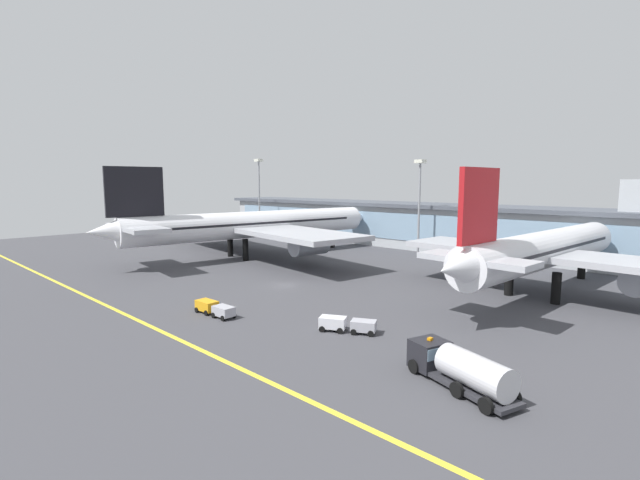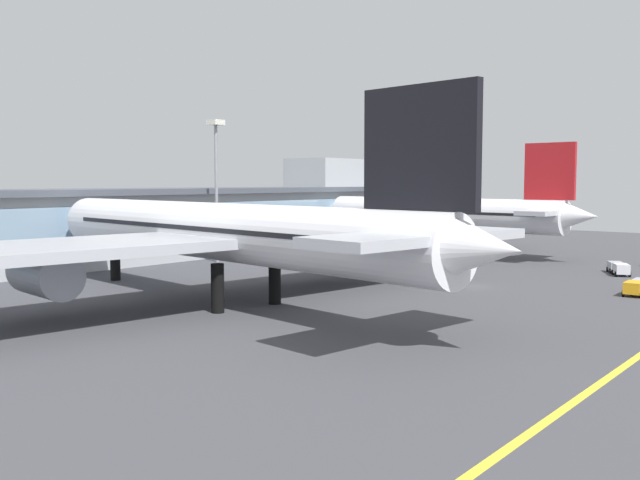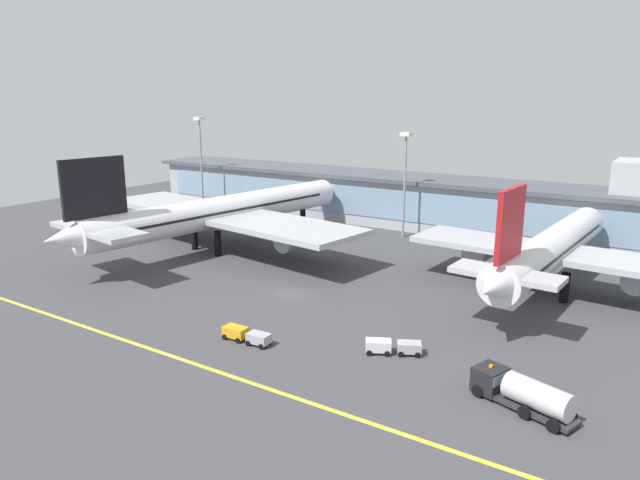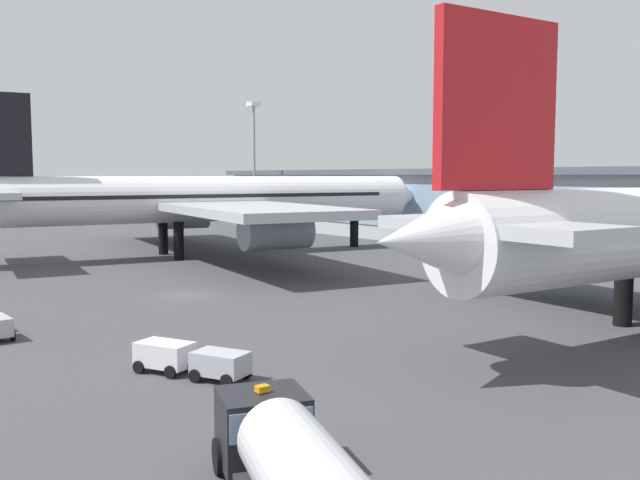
{
  "view_description": "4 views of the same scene",
  "coord_description": "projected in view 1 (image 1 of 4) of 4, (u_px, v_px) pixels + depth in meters",
  "views": [
    {
      "loc": [
        47.37,
        -42.33,
        14.65
      ],
      "look_at": [
        0.16,
        7.14,
        5.92
      ],
      "focal_mm": 25.3,
      "sensor_mm": 36.0,
      "label": 1
    },
    {
      "loc": [
        -67.24,
        -33.55,
        10.91
      ],
      "look_at": [
        -6.14,
        15.13,
        4.47
      ],
      "focal_mm": 39.81,
      "sensor_mm": 36.0,
      "label": 2
    },
    {
      "loc": [
        42.74,
        -58.69,
        25.38
      ],
      "look_at": [
        -2.91,
        11.9,
        4.39
      ],
      "focal_mm": 32.35,
      "sensor_mm": 36.0,
      "label": 3
    },
    {
      "loc": [
        47.93,
        -22.84,
        9.09
      ],
      "look_at": [
        -0.42,
        12.64,
        3.49
      ],
      "focal_mm": 38.84,
      "sensor_mm": 36.0,
      "label": 4
    }
  ],
  "objects": [
    {
      "name": "ground_plane",
      "position": [
        285.0,
        285.0,
        64.67
      ],
      "size": [
        185.93,
        185.93,
        0.0
      ],
      "primitive_type": "plane",
      "color": "#424247"
    },
    {
      "name": "taxiway_centreline_stripe",
      "position": [
        134.0,
        318.0,
        48.88
      ],
      "size": [
        148.74,
        0.5,
        0.01
      ],
      "primitive_type": "cube",
      "color": "yellow",
      "rests_on": "ground"
    },
    {
      "name": "terminal_building",
      "position": [
        456.0,
        226.0,
        96.35
      ],
      "size": [
        135.81,
        14.0,
        15.18
      ],
      "color": "#ADB2B7",
      "rests_on": "ground"
    },
    {
      "name": "airliner_near_left",
      "position": [
        253.0,
        225.0,
        88.87
      ],
      "size": [
        55.02,
        60.44,
        17.27
      ],
      "rotation": [
        0.0,
        0.0,
        1.43
      ],
      "color": "black",
      "rests_on": "ground"
    },
    {
      "name": "airliner_near_right",
      "position": [
        543.0,
        251.0,
        58.08
      ],
      "size": [
        37.35,
        47.66,
        16.17
      ],
      "rotation": [
        0.0,
        0.0,
        1.5
      ],
      "color": "black",
      "rests_on": "ground"
    },
    {
      "name": "fuel_tanker_truck",
      "position": [
        458.0,
        366.0,
        32.44
      ],
      "size": [
        9.35,
        5.31,
        2.9
      ],
      "rotation": [
        0.0,
        0.0,
        2.82
      ],
      "color": "black",
      "rests_on": "ground"
    },
    {
      "name": "baggage_tug_near",
      "position": [
        347.0,
        324.0,
        44.39
      ],
      "size": [
        5.67,
        4.0,
        1.4
      ],
      "rotation": [
        0.0,
        0.0,
        3.62
      ],
      "color": "black",
      "rests_on": "ground"
    },
    {
      "name": "service_truck_far",
      "position": [
        214.0,
        308.0,
        50.04
      ],
      "size": [
        5.66,
        1.91,
        1.4
      ],
      "rotation": [
        0.0,
        0.0,
        3.18
      ],
      "color": "black",
      "rests_on": "ground"
    },
    {
      "name": "apron_light_mast_west",
      "position": [
        259.0,
        185.0,
        123.0
      ],
      "size": [
        1.8,
        1.8,
        20.99
      ],
      "color": "gray",
      "rests_on": "ground"
    },
    {
      "name": "apron_light_mast_centre",
      "position": [
        420.0,
        191.0,
        90.36
      ],
      "size": [
        1.8,
        1.8,
        19.19
      ],
      "color": "gray",
      "rests_on": "ground"
    }
  ]
}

